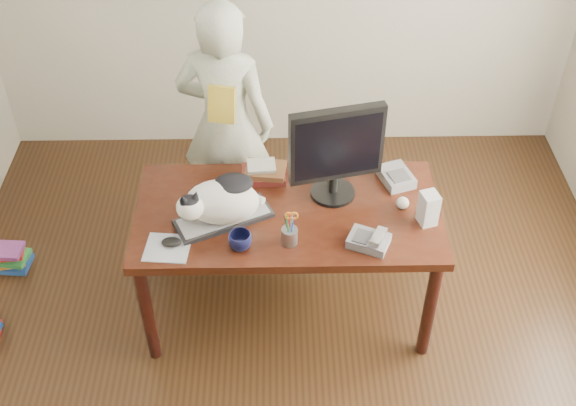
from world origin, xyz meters
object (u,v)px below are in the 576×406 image
(cat, at_px, (219,201))
(speaker, at_px, (428,208))
(book_pile_b, at_px, (9,257))
(pen_cup, at_px, (290,234))
(book_stack, at_px, (264,172))
(phone, at_px, (370,240))
(coffee_mug, at_px, (240,241))
(calculator, at_px, (396,177))
(desk, at_px, (288,221))
(mouse, at_px, (172,242))
(baseball, at_px, (403,203))
(monitor, at_px, (336,150))
(keyboard, at_px, (224,218))
(person, at_px, (226,124))

(cat, distance_m, speaker, 1.05)
(speaker, bearing_deg, cat, 161.64)
(book_pile_b, bearing_deg, pen_cup, -18.70)
(book_stack, bearing_deg, phone, -42.93)
(book_pile_b, bearing_deg, cat, -17.14)
(coffee_mug, distance_m, calculator, 0.97)
(desk, distance_m, book_pile_b, 1.82)
(mouse, xyz_separation_m, calculator, (1.17, 0.48, 0.01))
(book_pile_b, bearing_deg, baseball, -8.26)
(cat, height_order, book_stack, cat)
(coffee_mug, bearing_deg, desk, 55.12)
(desk, bearing_deg, calculator, 14.69)
(cat, relative_size, calculator, 1.90)
(speaker, bearing_deg, desk, 149.02)
(pen_cup, distance_m, speaker, 0.72)
(pen_cup, xyz_separation_m, book_stack, (-0.13, 0.51, -0.02))
(pen_cup, height_order, calculator, pen_cup)
(speaker, bearing_deg, baseball, 117.98)
(monitor, xyz_separation_m, speaker, (0.46, -0.21, -0.22))
(keyboard, distance_m, baseball, 0.93)
(pen_cup, bearing_deg, book_pile_b, 161.30)
(mouse, height_order, book_pile_b, mouse)
(calculator, bearing_deg, desk, 175.94)
(keyboard, distance_m, coffee_mug, 0.22)
(mouse, bearing_deg, monitor, 28.99)
(monitor, height_order, baseball, monitor)
(person, height_order, book_pile_b, person)
(desk, xyz_separation_m, mouse, (-0.58, -0.32, 0.17))
(speaker, relative_size, baseball, 2.77)
(phone, bearing_deg, book_stack, 158.37)
(cat, distance_m, phone, 0.77)
(cat, distance_m, pen_cup, 0.39)
(monitor, distance_m, pen_cup, 0.49)
(coffee_mug, height_order, book_stack, coffee_mug)
(baseball, bearing_deg, cat, -174.69)
(keyboard, bearing_deg, speaker, -26.48)
(coffee_mug, xyz_separation_m, phone, (0.64, 0.01, -0.02))
(speaker, distance_m, calculator, 0.35)
(monitor, distance_m, book_stack, 0.49)
(keyboard, distance_m, pen_cup, 0.38)
(baseball, relative_size, book_pile_b, 0.26)
(monitor, xyz_separation_m, baseball, (0.35, -0.10, -0.28))
(coffee_mug, xyz_separation_m, book_pile_b, (-1.48, 0.61, -0.72))
(desk, xyz_separation_m, speaker, (0.71, -0.17, 0.24))
(baseball, distance_m, book_pile_b, 2.45)
(monitor, height_order, book_pile_b, monitor)
(calculator, height_order, book_pile_b, calculator)
(cat, relative_size, person, 0.29)
(monitor, relative_size, baseball, 8.28)
(cat, distance_m, mouse, 0.31)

